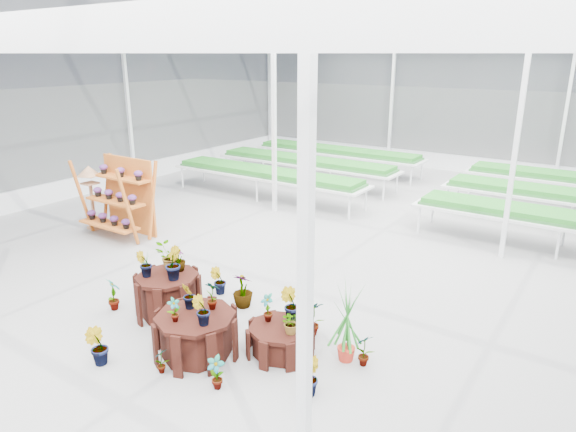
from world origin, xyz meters
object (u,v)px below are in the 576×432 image
Objects in this scene: plinth_mid at (196,335)px; shelf_rack at (117,199)px; plinth_low at (281,340)px; plinth_tall at (168,295)px; bird_table at (92,198)px.

plinth_mid is 5.80m from shelf_rack.
plinth_low is 6.46m from shelf_rack.
plinth_tall is 0.89× the size of plinth_mid.
plinth_low is 0.53× the size of shelf_rack.
plinth_tall is 5.31m from bird_table.
plinth_tall is at bearing 1.02° from bird_table.
plinth_mid reaches higher than plinth_low.
plinth_low is 0.61× the size of bird_table.
plinth_low is at bearing 8.59° from bird_table.
plinth_mid is 1.23× the size of plinth_low.
plinth_mid is 1.22m from plinth_low.
shelf_rack is at bearing 151.62° from plinth_tall.
plinth_low is (2.20, 0.10, -0.14)m from plinth_tall.
shelf_rack is at bearing 161.80° from plinth_low.
shelf_rack reaches higher than plinth_mid.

